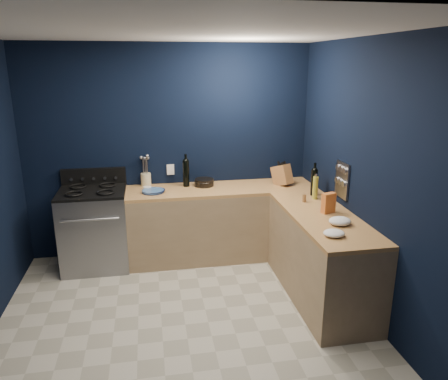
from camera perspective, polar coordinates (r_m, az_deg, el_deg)
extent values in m
cube|color=#B0AA9A|center=(4.22, -5.19, -17.60)|extent=(3.50, 3.50, 0.02)
cube|color=silver|center=(3.50, -6.38, 20.59)|extent=(3.50, 3.50, 0.02)
cube|color=black|center=(5.36, -7.27, 5.08)|extent=(3.50, 0.02, 2.60)
cube|color=black|center=(4.16, 19.18, 0.92)|extent=(0.02, 3.50, 2.60)
cube|color=black|center=(2.04, -1.53, -14.73)|extent=(3.50, 0.02, 2.60)
cube|color=#997E5D|center=(5.36, -0.30, -4.51)|extent=(2.30, 0.63, 0.86)
cube|color=#915E2F|center=(5.21, -0.31, 0.11)|extent=(2.30, 0.63, 0.04)
cube|color=#997E5D|center=(4.56, 12.78, -8.86)|extent=(0.63, 1.67, 0.86)
cube|color=#915E2F|center=(4.39, 13.16, -3.55)|extent=(0.63, 1.67, 0.04)
cube|color=gray|center=(5.30, -16.84, -5.12)|extent=(0.76, 0.66, 0.92)
cube|color=black|center=(5.02, -17.21, -6.55)|extent=(0.59, 0.02, 0.42)
cube|color=black|center=(5.15, -17.28, -0.21)|extent=(0.76, 0.66, 0.03)
cube|color=black|center=(5.41, -17.02, 1.76)|extent=(0.76, 0.06, 0.20)
cube|color=gray|center=(4.65, 15.54, 1.30)|extent=(0.02, 0.28, 0.38)
cube|color=white|center=(5.38, -7.18, 2.74)|extent=(0.09, 0.02, 0.13)
cylinder|color=#394C97|center=(5.07, -9.47, -0.15)|extent=(0.28, 0.28, 0.03)
cylinder|color=white|center=(5.19, -10.22, 0.23)|extent=(0.10, 0.10, 0.04)
cylinder|color=beige|center=(5.36, -10.39, 1.39)|extent=(0.15, 0.15, 0.16)
cylinder|color=black|center=(5.24, -5.10, 2.22)|extent=(0.09, 0.09, 0.32)
cylinder|color=black|center=(5.27, -2.66, 1.03)|extent=(0.30, 0.30, 0.09)
cube|color=olive|center=(5.35, 7.76, 1.99)|extent=(0.26, 0.32, 0.30)
cylinder|color=black|center=(4.98, 11.95, 0.99)|extent=(0.08, 0.08, 0.30)
cylinder|color=#A5A333|center=(4.85, 12.12, 0.29)|extent=(0.06, 0.06, 0.26)
cylinder|color=olive|center=(4.74, 10.68, -1.07)|extent=(0.04, 0.04, 0.09)
cylinder|color=olive|center=(4.67, 13.83, -1.55)|extent=(0.05, 0.05, 0.09)
cube|color=red|center=(4.44, 13.81, -1.70)|extent=(0.15, 0.11, 0.21)
ellipsoid|color=white|center=(4.16, 15.25, -4.03)|extent=(0.23, 0.20, 0.07)
ellipsoid|color=white|center=(3.88, 14.51, -5.61)|extent=(0.19, 0.17, 0.06)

